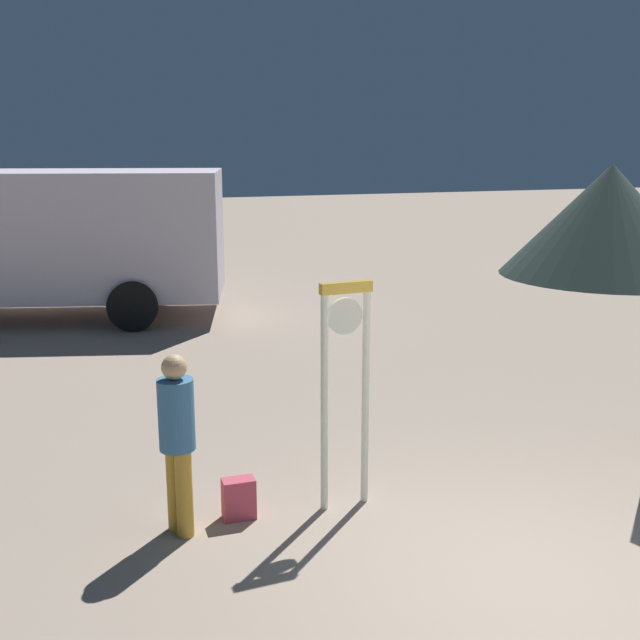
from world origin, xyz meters
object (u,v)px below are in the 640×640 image
standing_clock (345,373)px  box_truck_near (59,238)px  person_near_clock (177,435)px  dome_tent (608,220)px  backpack (239,499)px

standing_clock → box_truck_near: bearing=105.1°
person_near_clock → standing_clock: bearing=1.9°
standing_clock → dome_tent: size_ratio=0.41×
person_near_clock → dome_tent: 15.57m
backpack → box_truck_near: box_truck_near is taller
box_truck_near → backpack: bearing=-80.9°
person_near_clock → dome_tent: dome_tent is taller
standing_clock → dome_tent: bearing=42.8°
person_near_clock → backpack: size_ratio=4.26×
backpack → box_truck_near: 9.27m
person_near_clock → backpack: (0.54, 0.10, -0.72)m
standing_clock → backpack: bearing=177.0°
backpack → dome_tent: bearing=40.0°
person_near_clock → box_truck_near: (-0.90, 9.16, 0.64)m
standing_clock → person_near_clock: 1.60m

